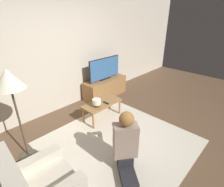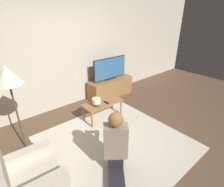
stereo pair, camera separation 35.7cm
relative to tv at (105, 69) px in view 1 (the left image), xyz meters
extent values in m
plane|color=brown|center=(-1.20, -1.60, -0.81)|extent=(10.00, 10.00, 0.00)
cube|color=beige|center=(-1.20, 0.33, 0.49)|extent=(10.00, 0.06, 2.60)
cube|color=beige|center=(-1.20, -1.60, -0.80)|extent=(2.36, 2.36, 0.02)
cube|color=olive|center=(0.00, 0.00, -0.55)|extent=(1.27, 0.45, 0.51)
cube|color=black|center=(0.00, 0.00, -0.28)|extent=(0.36, 0.08, 0.04)
cube|color=black|center=(0.00, 0.00, 0.01)|extent=(1.05, 0.03, 0.57)
cube|color=#38669E|center=(0.00, 0.00, 0.01)|extent=(1.02, 0.04, 0.54)
cube|color=olive|center=(-0.86, -0.78, -0.43)|extent=(0.88, 0.40, 0.04)
cylinder|color=olive|center=(-1.26, -0.94, -0.63)|extent=(0.04, 0.04, 0.36)
cylinder|color=olive|center=(-0.45, -0.94, -0.63)|extent=(0.04, 0.04, 0.36)
cylinder|color=olive|center=(-1.26, -0.62, -0.63)|extent=(0.04, 0.04, 0.36)
cylinder|color=olive|center=(-0.45, -0.62, -0.63)|extent=(0.04, 0.04, 0.36)
cylinder|color=#4C4233|center=(-2.50, -0.72, -0.79)|extent=(0.28, 0.28, 0.03)
cylinder|color=#4C4233|center=(-2.50, -0.72, -0.06)|extent=(0.03, 0.03, 1.44)
cone|color=#EFE5C6|center=(-2.50, -0.72, 0.57)|extent=(0.43, 0.43, 0.28)
cube|color=beige|center=(-2.96, -1.74, -0.13)|extent=(0.20, 0.74, 0.50)
cube|color=beige|center=(-2.67, -1.46, -0.52)|extent=(0.72, 0.18, 0.57)
cube|color=#232328|center=(-1.69, -2.18, -0.74)|extent=(0.47, 0.52, 0.11)
cube|color=#232328|center=(-1.57, -2.03, -0.61)|extent=(0.32, 0.32, 0.14)
cube|color=gray|center=(-1.57, -2.03, -0.28)|extent=(0.39, 0.37, 0.52)
sphere|color=#DBAD8E|center=(-1.57, -2.03, 0.08)|extent=(0.20, 0.20, 0.20)
sphere|color=#9E6B38|center=(-1.58, -2.04, 0.09)|extent=(0.21, 0.21, 0.21)
cube|color=black|center=(-1.34, -1.73, -0.26)|extent=(0.13, 0.11, 0.04)
cylinder|color=gray|center=(-1.34, -1.89, -0.26)|extent=(0.24, 0.28, 0.07)
cylinder|color=gray|center=(-1.50, -1.77, -0.26)|extent=(0.24, 0.28, 0.07)
cylinder|color=#4C3823|center=(-1.05, -0.83, -0.38)|extent=(0.10, 0.10, 0.06)
cylinder|color=#EFE5C6|center=(-1.05, -0.83, -0.29)|extent=(0.18, 0.18, 0.11)
cube|color=black|center=(-0.82, -0.86, -0.40)|extent=(0.04, 0.15, 0.02)
camera|label=1|loc=(-3.13, -3.24, 1.38)|focal=28.00mm
camera|label=2|loc=(-2.87, -3.49, 1.38)|focal=28.00mm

